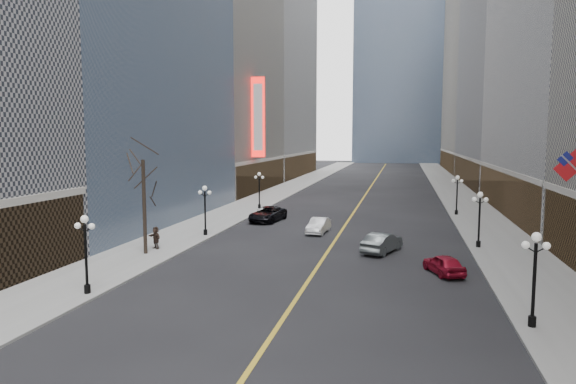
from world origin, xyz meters
The scene contains 21 objects.
sidewalk_east centered at (14.00, 70.00, 0.07)m, with size 6.00×230.00×0.15m, color gray.
sidewalk_west centered at (-14.00, 70.00, 0.07)m, with size 6.00×230.00×0.15m, color gray.
lane_line centered at (0.00, 80.00, 0.01)m, with size 0.25×200.00×0.02m, color gold.
bldg_east_c centered at (29.88, 106.00, 24.18)m, with size 26.60×40.60×48.80m.
bldg_east_d centered at (29.90, 149.00, 31.17)m, with size 26.60×46.60×62.80m.
bldg_west_c centered at (-29.88, 87.00, 25.19)m, with size 26.60×30.60×50.80m.
bldg_west_d centered at (-29.92, 121.00, 36.17)m, with size 26.60×38.60×72.80m.
streetlamp_east_1 centered at (11.80, 30.00, 2.90)m, with size 1.26×0.44×4.52m.
streetlamp_east_2 centered at (11.80, 48.00, 2.90)m, with size 1.26×0.44×4.52m.
streetlamp_east_3 centered at (11.80, 66.00, 2.90)m, with size 1.26×0.44×4.52m.
streetlamp_west_1 centered at (-11.80, 30.00, 2.90)m, with size 1.26×0.44×4.52m.
streetlamp_west_2 centered at (-11.80, 48.00, 2.90)m, with size 1.26×0.44×4.52m.
streetlamp_west_3 centered at (-11.80, 66.00, 2.90)m, with size 1.26×0.44×4.52m.
flag_5 centered at (15.31, 37.00, 7.29)m, with size 2.87×0.12×2.87m.
theatre_marquee centered at (-15.88, 80.00, 12.00)m, with size 2.00×0.55×12.00m.
tree_west_far centered at (-13.50, 40.00, 6.24)m, with size 3.60×3.60×7.92m.
car_nb_mid centered at (-2.00, 51.98, 0.70)m, with size 1.49×4.27×1.41m, color silver.
car_nb_far centered at (-8.43, 57.39, 0.80)m, with size 2.65×5.74×1.60m, color black.
car_sb_mid centered at (8.47, 39.34, 0.67)m, with size 1.57×3.91×1.33m, color maroon.
car_sb_far centered at (4.21, 44.93, 0.78)m, with size 1.66×4.76×1.57m, color #4B5253.
ped_west_far centered at (-13.51, 41.70, 1.04)m, with size 1.66×0.48×1.79m, color #32231C.
Camera 1 is at (5.69, 4.65, 9.07)m, focal length 32.00 mm.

